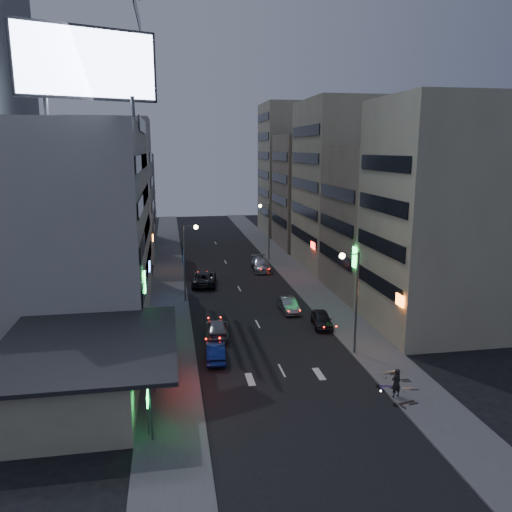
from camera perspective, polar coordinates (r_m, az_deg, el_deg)
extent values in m
plane|color=black|center=(33.72, 4.54, -15.76)|extent=(180.00, 180.00, 0.00)
cube|color=#4C4C4F|center=(60.87, -9.94, -2.99)|extent=(4.00, 120.00, 0.12)
cube|color=#4C4C4F|center=(62.85, 4.81, -2.36)|extent=(4.00, 120.00, 0.12)
cube|color=tan|center=(34.41, -20.15, -12.58)|extent=(8.00, 12.00, 3.60)
cube|color=black|center=(33.49, -18.69, -9.54)|extent=(11.00, 13.00, 0.25)
cube|color=black|center=(33.33, -11.52, -10.44)|extent=(0.12, 4.00, 0.90)
cube|color=#FF1E14|center=(33.33, -11.38, -10.43)|extent=(0.04, 3.70, 0.70)
cube|color=#A9A9A5|center=(50.15, -20.63, 3.62)|extent=(14.00, 24.00, 18.00)
cube|color=tan|center=(45.73, 19.90, 4.18)|extent=(10.00, 11.00, 20.00)
cube|color=gray|center=(56.37, 14.45, 3.85)|extent=(11.00, 12.00, 16.00)
cube|color=tan|center=(67.88, 9.68, 7.95)|extent=(10.00, 14.00, 22.00)
cube|color=#A9A9A5|center=(74.44, -16.09, 7.24)|extent=(11.00, 10.00, 20.00)
cube|color=slate|center=(87.60, -15.46, 6.30)|extent=(12.00, 10.00, 15.00)
cube|color=gray|center=(82.42, 6.46, 7.37)|extent=(11.00, 12.00, 18.00)
cube|color=tan|center=(95.85, 4.42, 9.86)|extent=(12.00, 12.00, 24.00)
cylinder|color=#595B60|center=(39.81, -22.89, 15.54)|extent=(0.30, 0.30, 1.50)
cylinder|color=#595B60|center=(38.99, -13.92, 16.20)|extent=(0.30, 0.30, 1.50)
cube|color=black|center=(39.62, -18.77, 20.16)|extent=(9.52, 3.75, 5.00)
cube|color=#AEC0E9|center=(39.41, -18.70, 20.21)|extent=(9.04, 3.34, 4.60)
cylinder|color=#595B60|center=(39.27, 11.41, -5.35)|extent=(0.16, 0.16, 8.00)
cylinder|color=#595B60|center=(38.04, 10.67, 0.19)|extent=(1.40, 0.10, 0.10)
sphere|color=#FFD88C|center=(37.86, 9.82, 0.01)|extent=(0.44, 0.44, 0.44)
cylinder|color=#595B60|center=(52.14, -8.20, -0.88)|extent=(0.16, 0.16, 8.00)
cylinder|color=#595B60|center=(51.43, -7.55, 3.39)|extent=(1.40, 0.10, 0.10)
sphere|color=#FFD88C|center=(51.48, -6.88, 3.30)|extent=(0.44, 0.44, 0.44)
cylinder|color=#595B60|center=(71.17, 1.50, 2.73)|extent=(0.16, 0.16, 8.00)
cylinder|color=#595B60|center=(70.50, 0.96, 5.84)|extent=(1.40, 0.10, 0.10)
sphere|color=#FFD88C|center=(70.40, 0.48, 5.75)|extent=(0.44, 0.44, 0.44)
imported|color=#232327|center=(45.80, 7.52, -7.18)|extent=(2.15, 4.22, 1.38)
imported|color=gray|center=(49.59, 3.71, -5.58)|extent=(1.52, 4.20, 1.38)
imported|color=#232328|center=(59.21, -5.95, -2.54)|extent=(3.38, 6.16, 1.64)
imported|color=#A9ABB1|center=(65.96, 0.57, -0.95)|extent=(2.54, 5.71, 1.63)
imported|color=navy|center=(38.68, -4.64, -10.87)|extent=(1.68, 4.11, 1.33)
imported|color=gray|center=(43.33, -4.47, -8.25)|extent=(2.33, 4.88, 1.37)
imported|color=black|center=(34.17, 15.73, -13.78)|extent=(0.80, 0.63, 1.93)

